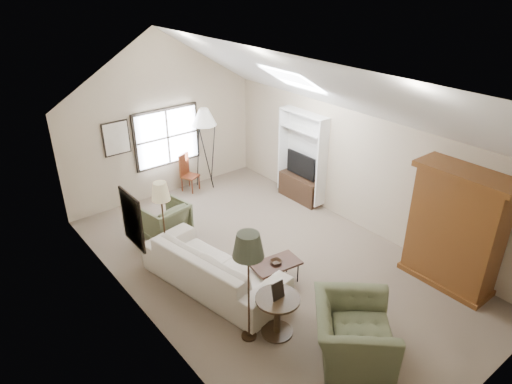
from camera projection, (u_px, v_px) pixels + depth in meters
room_shell at (271, 101)px, 7.37m from camera, size 5.01×8.01×4.00m
window at (167, 137)px, 10.98m from camera, size 1.72×0.08×1.42m
skylight at (293, 79)px, 8.72m from camera, size 0.80×1.20×0.52m
wall_art at (123, 175)px, 8.35m from camera, size 1.97×3.71×0.88m
armoire at (456, 229)px, 7.86m from camera, size 0.60×1.50×2.20m
tv_alcove at (302, 156)px, 10.72m from camera, size 0.32×1.30×2.10m
media_console at (300, 188)px, 11.09m from camera, size 0.34×1.18×0.60m
tv_panel at (301, 165)px, 10.81m from camera, size 0.05×0.90×0.55m
sofa at (214, 266)px, 8.06m from camera, size 1.57×2.91×0.80m
armchair_near at (353, 332)px, 6.61m from camera, size 1.69×1.70×0.83m
armchair_far at (164, 220)px, 9.51m from camera, size 0.99×1.01×0.80m
coffee_table at (276, 273)px, 8.19m from camera, size 0.92×0.59×0.44m
bowl at (276, 262)px, 8.08m from camera, size 0.23×0.23×0.05m
side_table at (277, 315)px, 7.03m from camera, size 0.81×0.81×0.69m
side_chair at (190, 173)px, 11.46m from camera, size 0.49×0.49×0.95m
tripod_lamp at (205, 147)px, 11.48m from camera, size 0.76×0.76×2.09m
dark_lamp at (249, 288)px, 6.67m from camera, size 0.54×0.54×1.92m
tan_lamp at (164, 222)px, 8.53m from camera, size 0.40×0.40×1.72m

